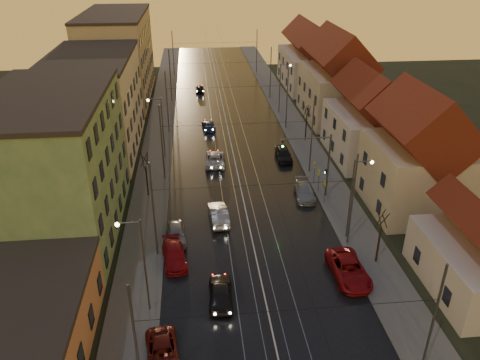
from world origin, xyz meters
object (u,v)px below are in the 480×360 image
object	(u,v)px
street_lamp_2	(160,122)
street_lamp_3	(282,83)
street_lamp_1	(355,191)
parked_right_1	(305,191)
driving_car_0	(221,292)
driving_car_4	(200,88)
parked_left_1	(162,353)
parked_right_0	(349,269)
driving_car_2	(215,159)
driving_car_1	(218,214)
driving_car_3	(209,125)
street_lamp_0	(140,257)
parked_left_2	(174,255)
parked_right_2	(284,154)
parked_left_3	(176,233)
traffic_light_mast	(320,158)

from	to	relation	value
street_lamp_2	street_lamp_3	distance (m)	24.24
street_lamp_1	parked_right_1	size ratio (longest dim) A/B	1.67
street_lamp_1	driving_car_0	bearing A→B (deg)	-149.34
driving_car_4	parked_left_1	size ratio (longest dim) A/B	0.82
parked_right_0	street_lamp_1	bearing A→B (deg)	69.80
street_lamp_3	driving_car_2	bearing A→B (deg)	-122.23
parked_left_1	parked_right_0	size ratio (longest dim) A/B	0.80
street_lamp_2	driving_car_1	size ratio (longest dim) A/B	1.66
street_lamp_1	street_lamp_2	bearing A→B (deg)	132.32
driving_car_3	parked_right_1	xyz separation A→B (m)	(9.51, -21.66, 0.08)
driving_car_2	parked_right_1	size ratio (longest dim) A/B	1.06
street_lamp_0	parked_left_2	size ratio (longest dim) A/B	1.70
parked_right_2	parked_right_0	bearing A→B (deg)	-87.28
street_lamp_1	parked_right_1	xyz separation A→B (m)	(-2.42, 8.17, -4.19)
street_lamp_0	driving_car_1	bearing A→B (deg)	62.81
driving_car_4	parked_left_3	bearing A→B (deg)	86.91
driving_car_2	parked_right_2	world-z (taller)	parked_right_2
driving_car_0	driving_car_4	xyz separation A→B (m)	(-0.20, 56.88, -0.14)
driving_car_1	parked_left_2	size ratio (longest dim) A/B	1.02
parked_right_0	parked_left_3	bearing A→B (deg)	152.44
street_lamp_3	driving_car_3	xyz separation A→B (m)	(-11.93, -6.17, -4.27)
parked_left_2	driving_car_4	bearing A→B (deg)	78.44
driving_car_4	parked_right_1	world-z (taller)	parked_right_1
street_lamp_1	street_lamp_3	world-z (taller)	same
driving_car_2	parked_left_1	size ratio (longest dim) A/B	1.12
driving_car_1	parked_left_1	world-z (taller)	driving_car_1
street_lamp_1	driving_car_4	world-z (taller)	street_lamp_1
street_lamp_1	parked_left_2	bearing A→B (deg)	-172.47
street_lamp_0	driving_car_3	size ratio (longest dim) A/B	1.90
driving_car_1	driving_car_3	size ratio (longest dim) A/B	1.14
street_lamp_3	traffic_light_mast	distance (m)	28.03
street_lamp_0	parked_left_3	xyz separation A→B (m)	(2.11, 9.22, -4.17)
parked_left_1	parked_right_1	bearing A→B (deg)	48.82
street_lamp_0	parked_right_0	distance (m)	16.97
driving_car_1	parked_right_1	distance (m)	10.41
driving_car_0	driving_car_2	bearing A→B (deg)	-89.50
parked_right_2	parked_left_1	bearing A→B (deg)	-113.85
driving_car_3	parked_right_0	xyz separation A→B (m)	(10.02, -35.50, 0.17)
street_lamp_2	driving_car_4	size ratio (longest dim) A/B	2.15
driving_car_2	driving_car_0	bearing A→B (deg)	91.71
driving_car_3	parked_left_2	bearing A→B (deg)	77.61
street_lamp_3	driving_car_1	world-z (taller)	street_lamp_3
parked_left_2	parked_right_0	world-z (taller)	parked_right_0
parked_left_2	parked_left_3	bearing A→B (deg)	80.73
street_lamp_2	street_lamp_1	bearing A→B (deg)	-47.68
driving_car_4	driving_car_1	bearing A→B (deg)	91.83
traffic_light_mast	parked_left_3	world-z (taller)	traffic_light_mast
driving_car_1	parked_left_1	size ratio (longest dim) A/B	1.06
street_lamp_3	parked_left_3	bearing A→B (deg)	-114.83
traffic_light_mast	driving_car_2	bearing A→B (deg)	137.73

